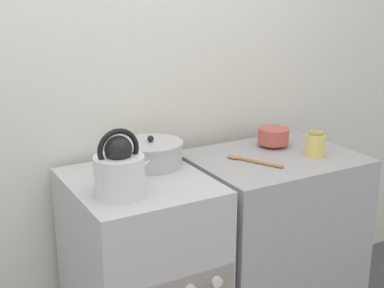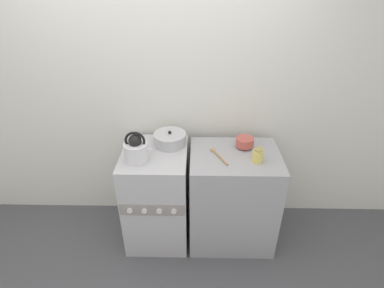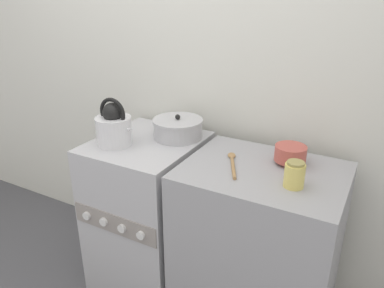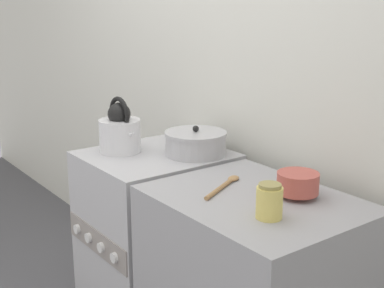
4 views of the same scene
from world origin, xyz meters
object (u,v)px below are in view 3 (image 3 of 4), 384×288
Objects in this scene: stove at (150,213)px; storage_jar at (294,175)px; kettle at (114,127)px; cooking_pot at (178,128)px; enamel_bowl at (290,154)px.

storage_jar is at bearing -7.40° from stove.
stove is 0.58m from kettle.
kettle reaches higher than cooking_pot.
cooking_pot is at bearing 45.60° from kettle.
cooking_pot reaches higher than storage_jar.
enamel_bowl is (0.87, 0.21, -0.05)m from kettle.
cooking_pot is 1.87× the size of enamel_bowl.
kettle is 0.35m from cooking_pot.
storage_jar is (0.95, 0.00, -0.04)m from kettle.
cooking_pot is 2.42× the size of storage_jar.
stove is 0.91m from enamel_bowl.
kettle is 2.22× the size of storage_jar.
kettle reaches higher than enamel_bowl.
kettle is at bearing -137.42° from stove.
enamel_bowl is at bearing 109.16° from storage_jar.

